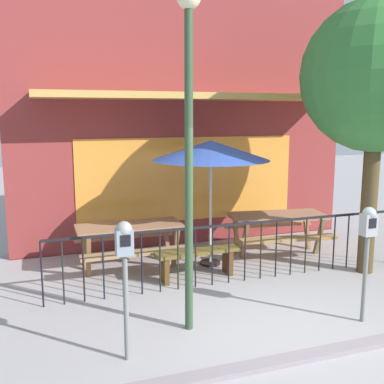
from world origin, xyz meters
name	(u,v)px	position (x,y,z in m)	size (l,w,h in m)	color
ground	(299,333)	(0.00, 0.00, 0.00)	(40.00, 40.00, 0.00)	#A29DA0
pub_storefront	(186,102)	(0.00, 4.41, 2.89)	(7.03, 1.44, 5.81)	#471713
patio_fence_front	(237,242)	(0.00, 1.83, 0.66)	(5.93, 0.04, 0.97)	black
picnic_table_left	(130,234)	(-1.49, 3.02, 0.61)	(1.80, 1.36, 0.79)	#9E6D4D
picnic_table_right	(277,222)	(1.36, 2.96, 0.61)	(1.97, 1.60, 0.79)	#A06F53
patio_umbrella	(211,151)	(-0.09, 2.76, 2.03)	(2.03, 2.03, 2.21)	black
patio_bench	(197,257)	(-0.54, 2.20, 0.35)	(1.42, 0.40, 0.48)	brown
parking_meter_near	(125,254)	(-2.11, 0.10, 1.20)	(0.18, 0.17, 1.56)	slate
parking_meter_far	(368,234)	(0.96, 0.02, 1.17)	(0.18, 0.17, 1.52)	slate
street_tree	(378,77)	(2.27, 1.55, 3.24)	(2.44, 2.44, 4.48)	#483920
street_lamp	(189,115)	(-1.23, 0.57, 2.65)	(0.28, 0.28, 4.08)	#31492E
curb_edge	(324,355)	(0.00, -0.53, 0.00)	(9.85, 0.20, 0.11)	gray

